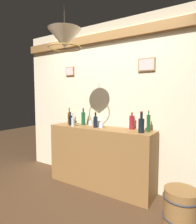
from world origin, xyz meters
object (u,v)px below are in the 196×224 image
object	(u,v)px
liquor_bottle_tequila	(71,120)
wooden_barrel	(181,207)
liquor_bottle_scotch	(73,122)
liquor_bottle_bourbon	(132,122)
liquor_bottle_rum	(83,118)
liquor_bottle_whiskey	(148,123)
glass_tumbler_shot	(101,125)
liquor_bottle_sherry	(95,121)
glass_tumbler_rocks	(99,123)
glass_tumbler_highball	(91,123)
liquor_bottle_gin	(141,125)
pendant_lamp	(65,39)
liquor_bottle_rye	(69,118)

from	to	relation	value
liquor_bottle_tequila	wooden_barrel	distance (m)	2.02
liquor_bottle_scotch	liquor_bottle_bourbon	xyz separation A→B (m)	(0.91, 0.28, 0.03)
liquor_bottle_rum	liquor_bottle_whiskey	xyz separation A→B (m)	(1.14, -0.02, 0.01)
liquor_bottle_bourbon	glass_tumbler_shot	world-z (taller)	liquor_bottle_bourbon
liquor_bottle_rum	glass_tumbler_shot	xyz separation A→B (m)	(0.42, -0.09, -0.07)
liquor_bottle_scotch	liquor_bottle_sherry	world-z (taller)	liquor_bottle_sherry
liquor_bottle_bourbon	glass_tumbler_rocks	world-z (taller)	liquor_bottle_bourbon
liquor_bottle_rum	glass_tumbler_highball	size ratio (longest dim) A/B	3.56
liquor_bottle_gin	liquor_bottle_scotch	size ratio (longest dim) A/B	1.37
liquor_bottle_whiskey	liquor_bottle_gin	bearing A→B (deg)	-119.26
liquor_bottle_tequila	liquor_bottle_scotch	size ratio (longest dim) A/B	1.05
pendant_lamp	liquor_bottle_whiskey	bearing A→B (deg)	41.24
liquor_bottle_rum	liquor_bottle_scotch	bearing A→B (deg)	-101.51
liquor_bottle_rum	glass_tumbler_highball	bearing A→B (deg)	13.70
liquor_bottle_gin	liquor_bottle_bourbon	xyz separation A→B (m)	(-0.22, 0.19, -0.00)
liquor_bottle_rye	pendant_lamp	world-z (taller)	pendant_lamp
liquor_bottle_rye	liquor_bottle_scotch	xyz separation A→B (m)	(0.25, -0.19, -0.03)
liquor_bottle_sherry	pendant_lamp	size ratio (longest dim) A/B	0.48
liquor_bottle_bourbon	glass_tumbler_shot	distance (m)	0.47
glass_tumbler_rocks	liquor_bottle_rye	bearing A→B (deg)	-173.97
glass_tumbler_rocks	wooden_barrel	bearing A→B (deg)	-16.96
liquor_bottle_scotch	pendant_lamp	size ratio (longest dim) A/B	0.41
liquor_bottle_rye	glass_tumbler_shot	bearing A→B (deg)	-5.39
liquor_bottle_bourbon	liquor_bottle_sherry	size ratio (longest dim) A/B	1.04
liquor_bottle_scotch	glass_tumbler_shot	xyz separation A→B (m)	(0.46, 0.13, -0.03)
liquor_bottle_scotch	glass_tumbler_rocks	world-z (taller)	liquor_bottle_scotch
liquor_bottle_sherry	glass_tumbler_shot	distance (m)	0.11
liquor_bottle_scotch	glass_tumbler_rocks	xyz separation A→B (m)	(0.34, 0.26, -0.03)
liquor_bottle_rum	liquor_bottle_bourbon	size ratio (longest dim) A/B	1.08
glass_tumbler_highball	wooden_barrel	size ratio (longest dim) A/B	0.19
liquor_bottle_rum	glass_tumbler_shot	world-z (taller)	liquor_bottle_rum
liquor_bottle_whiskey	liquor_bottle_sherry	bearing A→B (deg)	-174.42
liquor_bottle_bourbon	wooden_barrel	distance (m)	1.24
pendant_lamp	liquor_bottle_sherry	bearing A→B (deg)	88.12
liquor_bottle_gin	wooden_barrel	distance (m)	1.06
liquor_bottle_whiskey	glass_tumbler_shot	size ratio (longest dim) A/B	3.43
glass_tumbler_rocks	liquor_bottle_rum	bearing A→B (deg)	-172.91
liquor_bottle_bourbon	pendant_lamp	distance (m)	1.48
liquor_bottle_rye	glass_tumbler_highball	xyz separation A→B (m)	(0.42, 0.06, -0.07)
liquor_bottle_rye	glass_tumbler_shot	xyz separation A→B (m)	(0.71, -0.07, -0.06)
liquor_bottle_rum	glass_tumbler_shot	bearing A→B (deg)	-12.47
liquor_bottle_tequila	glass_tumbler_highball	size ratio (longest dim) A/B	2.81
liquor_bottle_tequila	liquor_bottle_whiskey	distance (m)	1.32
liquor_bottle_rye	liquor_bottle_rum	world-z (taller)	liquor_bottle_rye
liquor_bottle_bourbon	liquor_bottle_gin	bearing A→B (deg)	-40.82
liquor_bottle_rye	glass_tumbler_shot	world-z (taller)	liquor_bottle_rye
liquor_bottle_rye	liquor_bottle_whiskey	distance (m)	1.43
liquor_bottle_scotch	liquor_bottle_bourbon	bearing A→B (deg)	16.95
liquor_bottle_rye	liquor_bottle_sherry	bearing A→B (deg)	-7.08
liquor_bottle_rum	glass_tumbler_shot	size ratio (longest dim) A/B	3.27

